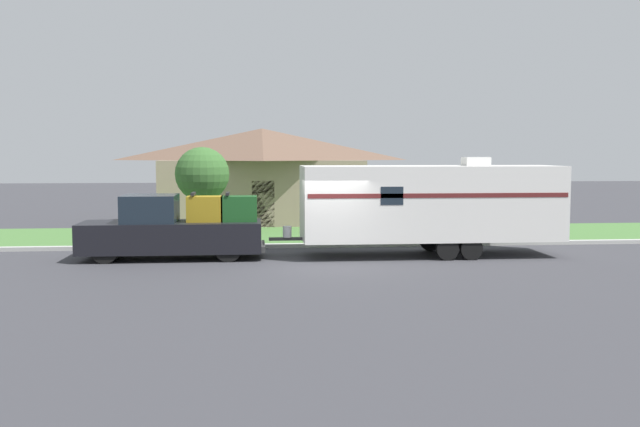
{
  "coord_description": "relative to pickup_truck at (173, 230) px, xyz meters",
  "views": [
    {
      "loc": [
        -2.25,
        -21.2,
        3.33
      ],
      "look_at": [
        -0.13,
        1.43,
        1.4
      ],
      "focal_mm": 40.0,
      "sensor_mm": 36.0,
      "label": 1
    }
  ],
  "objects": [
    {
      "name": "lawn_strip",
      "position": [
        4.78,
        5.97,
        -0.91
      ],
      "size": [
        80.0,
        7.0,
        0.03
      ],
      "color": "#477538",
      "rests_on": "ground_plane"
    },
    {
      "name": "house_across_street",
      "position": [
        2.96,
        12.14,
        1.41
      ],
      "size": [
        10.11,
        6.58,
        4.52
      ],
      "color": "gray",
      "rests_on": "ground_plane"
    },
    {
      "name": "travel_trailer",
      "position": [
        8.25,
        -0.0,
        0.8
      ],
      "size": [
        9.41,
        2.48,
        3.2
      ],
      "color": "black",
      "rests_on": "ground_plane"
    },
    {
      "name": "ground_plane",
      "position": [
        4.78,
        -1.43,
        -0.92
      ],
      "size": [
        120.0,
        120.0,
        0.0
      ],
      "primitive_type": "plane",
      "color": "#38383D"
    },
    {
      "name": "mailbox",
      "position": [
        10.09,
        3.04,
        0.13
      ],
      "size": [
        0.48,
        0.2,
        1.37
      ],
      "color": "brown",
      "rests_on": "ground_plane"
    },
    {
      "name": "pickup_truck",
      "position": [
        0.0,
        0.0,
        0.0
      ],
      "size": [
        5.74,
        1.9,
        2.1
      ],
      "color": "black",
      "rests_on": "ground_plane"
    },
    {
      "name": "curb_strip",
      "position": [
        4.78,
        2.32,
        -0.85
      ],
      "size": [
        80.0,
        0.3,
        0.14
      ],
      "color": "#ADADA8",
      "rests_on": "ground_plane"
    },
    {
      "name": "tree_in_yard",
      "position": [
        0.65,
        4.0,
        1.61
      ],
      "size": [
        2.0,
        2.0,
        3.56
      ],
      "color": "brown",
      "rests_on": "ground_plane"
    }
  ]
}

